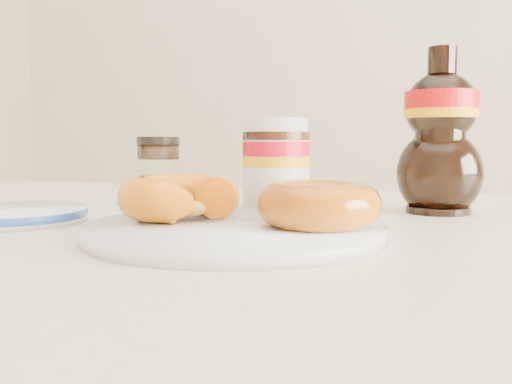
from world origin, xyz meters
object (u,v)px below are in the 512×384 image
(dining_table, at_px, (229,311))
(syrup_bottle, at_px, (440,131))
(plate, at_px, (235,230))
(dark_jar, at_px, (159,172))
(nutella_jar, at_px, (276,163))
(blue_rim_saucer, at_px, (14,214))
(donut_bitten, at_px, (179,197))
(donut_whole, at_px, (319,204))

(dining_table, distance_m, syrup_bottle, 0.31)
(plate, bearing_deg, dark_jar, 134.04)
(dining_table, bearing_deg, syrup_bottle, 45.06)
(nutella_jar, relative_size, blue_rim_saucer, 0.74)
(donut_bitten, bearing_deg, dining_table, 48.44)
(donut_bitten, distance_m, nutella_jar, 0.16)
(dark_jar, bearing_deg, blue_rim_saucer, -106.47)
(dining_table, xyz_separation_m, donut_bitten, (-0.03, -0.05, 0.11))
(donut_bitten, relative_size, dark_jar, 1.25)
(plate, relative_size, donut_whole, 2.51)
(dining_table, bearing_deg, dark_jar, 139.08)
(plate, bearing_deg, donut_bitten, 168.11)
(dining_table, xyz_separation_m, plate, (0.03, -0.06, 0.09))
(plate, relative_size, donut_bitten, 2.32)
(dining_table, xyz_separation_m, blue_rim_saucer, (-0.21, -0.05, 0.09))
(donut_whole, relative_size, syrup_bottle, 0.54)
(donut_bitten, relative_size, donut_whole, 1.08)
(plate, distance_m, donut_whole, 0.08)
(blue_rim_saucer, bearing_deg, dining_table, 13.46)
(donut_whole, bearing_deg, blue_rim_saucer, -179.66)
(blue_rim_saucer, bearing_deg, nutella_jar, 35.46)
(donut_whole, distance_m, dark_jar, 0.32)
(syrup_bottle, distance_m, blue_rim_saucer, 0.47)
(donut_bitten, bearing_deg, syrup_bottle, 37.17)
(plate, height_order, syrup_bottle, syrup_bottle)
(plate, xyz_separation_m, donut_whole, (0.07, 0.01, 0.02))
(nutella_jar, relative_size, dark_jar, 1.22)
(donut_bitten, xyz_separation_m, donut_whole, (0.13, -0.00, -0.00))
(nutella_jar, distance_m, dark_jar, 0.17)
(dining_table, bearing_deg, blue_rim_saucer, -166.54)
(donut_bitten, distance_m, dark_jar, 0.23)
(plate, bearing_deg, dining_table, 118.02)
(donut_whole, xyz_separation_m, blue_rim_saucer, (-0.32, -0.00, -0.02))
(donut_whole, distance_m, blue_rim_saucer, 0.32)
(donut_bitten, bearing_deg, donut_whole, -11.59)
(nutella_jar, height_order, blue_rim_saucer, nutella_jar)
(dining_table, relative_size, dark_jar, 15.98)
(donut_whole, bearing_deg, nutella_jar, 120.14)
(plate, relative_size, blue_rim_saucer, 1.76)
(dark_jar, bearing_deg, plate, -45.96)
(plate, bearing_deg, syrup_bottle, 58.11)
(syrup_bottle, bearing_deg, blue_rim_saucer, -149.53)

